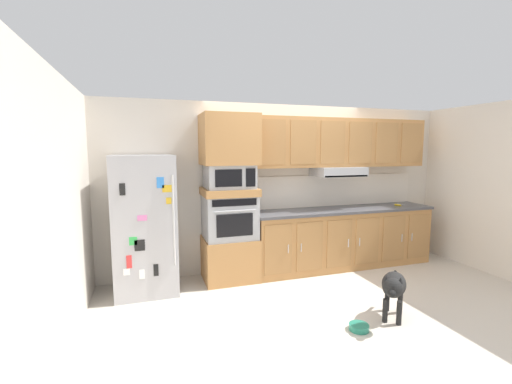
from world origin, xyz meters
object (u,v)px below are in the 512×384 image
at_px(microwave, 229,176).
at_px(dog, 394,287).
at_px(refrigerator, 145,224).
at_px(screwdriver, 398,205).
at_px(dog_food_bowl, 359,327).
at_px(built_in_oven, 230,217).

xyz_separation_m(microwave, dog, (1.38, -1.70, -1.09)).
bearing_deg(dog, refrigerator, -80.63).
height_order(screwdriver, dog_food_bowl, screwdriver).
bearing_deg(screwdriver, microwave, 178.71).
height_order(refrigerator, dog_food_bowl, refrigerator).
relative_size(refrigerator, dog, 2.84).
relative_size(microwave, screwdriver, 3.97).
bearing_deg(microwave, built_in_oven, 179.23).
xyz_separation_m(built_in_oven, dog_food_bowl, (0.92, -1.77, -0.87)).
bearing_deg(dog_food_bowl, refrigerator, 140.16).
bearing_deg(refrigerator, dog_food_bowl, -39.84).
bearing_deg(dog_food_bowl, microwave, 117.39).
xyz_separation_m(refrigerator, microwave, (1.12, 0.07, 0.58)).
relative_size(refrigerator, microwave, 2.73).
bearing_deg(built_in_oven, dog_food_bowl, -62.61).
bearing_deg(built_in_oven, dog, -50.95).
height_order(built_in_oven, microwave, microwave).
bearing_deg(refrigerator, microwave, 3.46).
xyz_separation_m(built_in_oven, microwave, (0.00, -0.00, 0.56)).
xyz_separation_m(refrigerator, dog_food_bowl, (2.04, -1.70, -0.85)).
distance_m(built_in_oven, dog_food_bowl, 2.17).
height_order(built_in_oven, screwdriver, built_in_oven).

